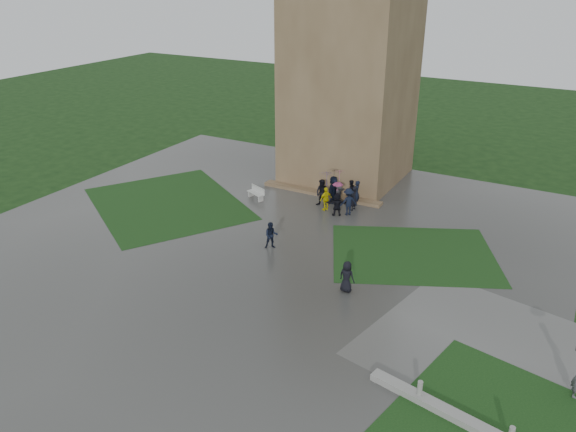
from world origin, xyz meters
The scene contains 10 objects.
ground centered at (0.00, 0.00, 0.00)m, with size 120.00×120.00×0.00m, color black.
plaza centered at (0.00, 2.00, 0.01)m, with size 34.00×34.00×0.02m, color #353532.
lawn_inset_left centered at (-8.50, 4.00, 0.03)m, with size 11.00×9.00×0.01m, color black.
lawn_inset_right centered at (8.50, 5.00, 0.03)m, with size 9.00×7.00×0.01m, color black.
tower centered at (0.00, 15.00, 9.00)m, with size 8.00×8.00×18.00m, color brown.
tower_plinth centered at (0.00, 10.60, 0.13)m, with size 9.00×0.80×0.22m, color brown.
bench centered at (-3.63, 7.71, 0.47)m, with size 1.56×1.01×0.87m.
visitor_cluster centered at (1.89, 9.02, 1.16)m, with size 3.22×3.62×2.70m.
pedestrian_mid centered at (1.08, 1.78, 0.81)m, with size 0.77×0.44×1.58m, color black.
pedestrian_near centered at (6.76, -0.48, 0.84)m, with size 0.80×0.55×1.65m, color black.
Camera 1 is at (15.93, -23.04, 14.94)m, focal length 35.00 mm.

